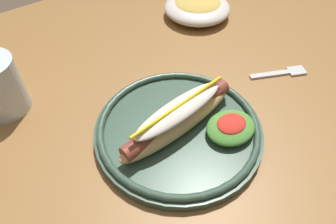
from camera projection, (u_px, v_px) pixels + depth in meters
name	position (u px, v px, depth m)	size (l,w,h in m)	color
dining_table	(119.00, 127.00, 0.67)	(1.38, 0.89, 0.74)	olive
hot_dog_plate	(181.00, 126.00, 0.52)	(0.29, 0.29, 0.08)	#334C3D
fork	(282.00, 73.00, 0.65)	(0.12, 0.07, 0.00)	silver
side_bowl	(197.00, 7.00, 0.79)	(0.17, 0.17, 0.05)	silver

